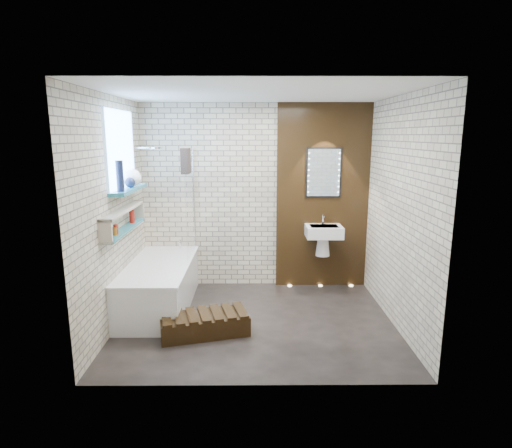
{
  "coord_description": "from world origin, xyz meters",
  "views": [
    {
      "loc": [
        -0.03,
        -4.65,
        2.16
      ],
      "look_at": [
        0.0,
        0.15,
        1.15
      ],
      "focal_mm": 29.62,
      "sensor_mm": 36.0,
      "label": 1
    }
  ],
  "objects_px": {
    "washbasin": "(324,236)",
    "led_mirror": "(324,173)",
    "bathtub": "(160,285)",
    "walnut_step": "(204,324)",
    "bath_screen": "(190,203)"
  },
  "relations": [
    {
      "from": "washbasin",
      "to": "led_mirror",
      "type": "height_order",
      "value": "led_mirror"
    },
    {
      "from": "bathtub",
      "to": "led_mirror",
      "type": "distance_m",
      "value": 2.68
    },
    {
      "from": "bathtub",
      "to": "walnut_step",
      "type": "distance_m",
      "value": 1.01
    },
    {
      "from": "washbasin",
      "to": "walnut_step",
      "type": "distance_m",
      "value": 2.16
    },
    {
      "from": "washbasin",
      "to": "walnut_step",
      "type": "height_order",
      "value": "washbasin"
    },
    {
      "from": "bathtub",
      "to": "led_mirror",
      "type": "relative_size",
      "value": 2.49
    },
    {
      "from": "bathtub",
      "to": "bath_screen",
      "type": "bearing_deg",
      "value": 51.1
    },
    {
      "from": "washbasin",
      "to": "walnut_step",
      "type": "relative_size",
      "value": 0.61
    },
    {
      "from": "bathtub",
      "to": "washbasin",
      "type": "xyz_separation_m",
      "value": [
        2.17,
        0.62,
        0.5
      ]
    },
    {
      "from": "led_mirror",
      "to": "washbasin",
      "type": "bearing_deg",
      "value": -90.0
    },
    {
      "from": "walnut_step",
      "to": "washbasin",
      "type": "bearing_deg",
      "value": 42.02
    },
    {
      "from": "bath_screen",
      "to": "bathtub",
      "type": "bearing_deg",
      "value": -128.9
    },
    {
      "from": "led_mirror",
      "to": "walnut_step",
      "type": "bearing_deg",
      "value": -134.86
    },
    {
      "from": "washbasin",
      "to": "led_mirror",
      "type": "relative_size",
      "value": 0.83
    },
    {
      "from": "bath_screen",
      "to": "washbasin",
      "type": "xyz_separation_m",
      "value": [
        1.82,
        0.18,
        -0.49
      ]
    }
  ]
}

